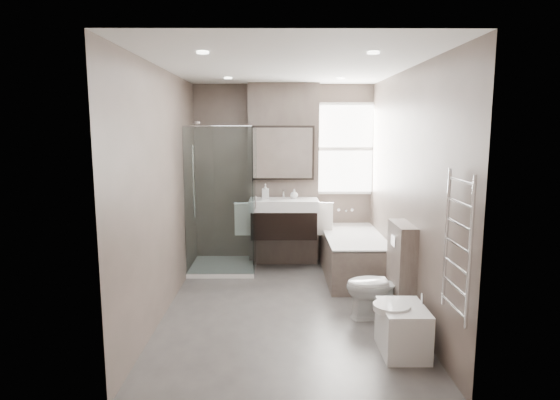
{
  "coord_description": "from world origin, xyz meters",
  "views": [
    {
      "loc": [
        -0.09,
        -4.97,
        1.98
      ],
      "look_at": [
        -0.06,
        0.15,
        1.19
      ],
      "focal_mm": 30.0,
      "sensor_mm": 36.0,
      "label": 1
    }
  ],
  "objects_px": {
    "vanity": "(284,218)",
    "toilet": "(379,286)",
    "bathtub": "(353,253)",
    "bidet": "(402,328)"
  },
  "relations": [
    {
      "from": "vanity",
      "to": "toilet",
      "type": "relative_size",
      "value": 1.38
    },
    {
      "from": "vanity",
      "to": "bathtub",
      "type": "distance_m",
      "value": 1.07
    },
    {
      "from": "bathtub",
      "to": "bidet",
      "type": "xyz_separation_m",
      "value": [
        0.09,
        -2.17,
        -0.09
      ]
    },
    {
      "from": "toilet",
      "to": "bidet",
      "type": "bearing_deg",
      "value": 1.31
    },
    {
      "from": "bathtub",
      "to": "bidet",
      "type": "bearing_deg",
      "value": -87.65
    },
    {
      "from": "toilet",
      "to": "bidet",
      "type": "xyz_separation_m",
      "value": [
        0.04,
        -0.77,
        -0.12
      ]
    },
    {
      "from": "bathtub",
      "to": "toilet",
      "type": "distance_m",
      "value": 1.4
    },
    {
      "from": "bidet",
      "to": "vanity",
      "type": "bearing_deg",
      "value": 112.14
    },
    {
      "from": "vanity",
      "to": "toilet",
      "type": "distance_m",
      "value": 2.02
    },
    {
      "from": "bathtub",
      "to": "toilet",
      "type": "relative_size",
      "value": 2.32
    }
  ]
}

